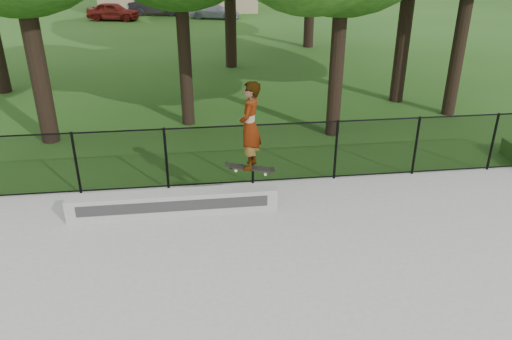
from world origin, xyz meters
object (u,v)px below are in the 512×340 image
(car_a, at_px, (113,11))
(car_c, at_px, (214,11))
(skater_airborne, at_px, (250,127))
(grind_ledge, at_px, (174,203))
(car_b, at_px, (157,6))

(car_a, xyz_separation_m, car_c, (7.16, -0.03, -0.09))
(car_a, distance_m, skater_airborne, 29.30)
(grind_ledge, relative_size, car_b, 1.19)
(grind_ledge, distance_m, car_c, 28.34)
(car_b, height_order, car_c, car_b)
(grind_ledge, xyz_separation_m, car_c, (2.36, 28.24, 0.22))
(grind_ledge, xyz_separation_m, car_b, (-1.82, 30.55, 0.37))
(grind_ledge, distance_m, car_a, 28.67)
(car_b, relative_size, skater_airborne, 1.92)
(car_a, relative_size, skater_airborne, 1.86)
(car_b, distance_m, car_c, 4.78)
(car_c, relative_size, skater_airborne, 1.71)
(car_a, relative_size, car_b, 0.97)
(car_c, bearing_deg, grind_ledge, -166.68)
(grind_ledge, xyz_separation_m, skater_airborne, (1.60, -0.29, 1.73))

